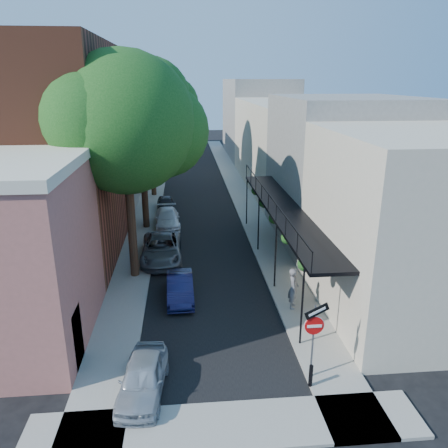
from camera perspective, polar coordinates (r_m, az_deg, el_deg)
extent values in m
plane|color=black|center=(15.25, -0.09, -22.52)|extent=(160.00, 160.00, 0.00)
cube|color=black|center=(42.67, -3.75, 4.83)|extent=(6.00, 64.00, 0.01)
cube|color=gray|center=(42.75, -9.13, 4.74)|extent=(2.00, 64.00, 0.12)
cube|color=gray|center=(42.94, 1.61, 5.03)|extent=(2.00, 64.00, 0.12)
cube|color=gray|center=(14.47, 0.30, -24.93)|extent=(12.00, 2.00, 0.12)
cube|color=beige|center=(16.99, -18.67, -13.83)|extent=(0.10, 1.20, 2.20)
cube|color=brown|center=(27.30, -24.65, 8.35)|extent=(10.00, 12.00, 12.00)
cube|color=gray|center=(25.86, -14.52, 13.43)|extent=(0.06, 7.00, 4.00)
cube|color=gray|center=(38.70, -17.33, 9.43)|extent=(8.00, 12.00, 9.00)
cube|color=#B9B199|center=(52.33, -14.34, 12.38)|extent=(8.00, 16.00, 10.00)
cube|color=#B6665D|center=(66.23, -12.47, 12.80)|extent=(8.00, 12.00, 8.00)
cube|color=#B9B199|center=(20.61, 24.16, -0.15)|extent=(8.00, 9.00, 8.00)
cube|color=gray|center=(28.84, 15.31, 6.78)|extent=(8.00, 10.00, 9.00)
cube|color=#B9B199|center=(43.09, 8.39, 10.22)|extent=(8.00, 20.00, 8.00)
cube|color=gray|center=(60.52, 4.42, 13.62)|extent=(8.00, 16.00, 10.00)
cube|color=black|center=(23.04, 8.09, 1.85)|extent=(2.00, 16.00, 0.15)
cube|color=black|center=(22.61, 5.84, 3.94)|extent=(0.05, 16.00, 0.05)
cylinder|color=black|center=(17.18, 10.18, -10.34)|extent=(0.08, 0.08, 3.40)
cylinder|color=black|center=(30.89, 2.99, 3.03)|extent=(0.08, 0.08, 3.40)
sphere|color=#144413|center=(17.58, 10.51, -5.17)|extent=(0.60, 0.60, 0.60)
sphere|color=#144413|center=(23.04, 6.59, 0.75)|extent=(0.60, 0.60, 0.60)
sphere|color=#144413|center=(28.71, 4.19, 4.37)|extent=(0.60, 0.60, 0.60)
cylinder|color=#595B60|center=(15.69, 11.50, -15.00)|extent=(0.07, 0.07, 2.90)
cylinder|color=red|center=(15.28, 11.72, -12.88)|extent=(0.66, 0.04, 0.66)
cube|color=white|center=(15.26, 11.75, -12.94)|extent=(0.50, 0.02, 0.10)
cylinder|color=white|center=(15.30, 11.69, -12.84)|extent=(0.70, 0.02, 0.70)
cube|color=black|center=(15.01, 12.05, -11.09)|extent=(0.89, 0.15, 0.58)
cube|color=white|center=(14.99, 12.08, -11.14)|extent=(0.60, 0.10, 0.31)
cylinder|color=black|center=(15.79, 11.26, -18.86)|extent=(0.14, 0.14, 0.80)
cylinder|color=#311C13|center=(22.60, -12.07, 1.30)|extent=(0.44, 0.44, 7.00)
sphere|color=#144413|center=(21.74, -12.88, 12.76)|extent=(6.80, 6.80, 6.80)
sphere|color=#144413|center=(22.66, -8.11, 11.97)|extent=(4.76, 4.76, 4.76)
cylinder|color=#311C13|center=(30.38, -10.39, 5.09)|extent=(0.44, 0.44, 6.30)
sphere|color=#144413|center=(29.74, -10.85, 12.70)|extent=(6.00, 6.00, 6.00)
sphere|color=#144413|center=(30.58, -7.78, 12.06)|extent=(4.20, 4.20, 4.20)
cylinder|color=#311C13|center=(39.09, -9.37, 8.87)|extent=(0.44, 0.44, 7.35)
sphere|color=#144413|center=(38.61, -9.74, 15.79)|extent=(7.00, 7.00, 7.00)
sphere|color=#144413|center=(39.59, -6.98, 15.25)|extent=(4.90, 4.90, 4.90)
imported|color=#99A1AA|center=(15.53, -10.55, -19.13)|extent=(1.74, 3.66, 1.21)
imported|color=#13153D|center=(21.02, -5.76, -8.29)|extent=(1.32, 3.54, 1.16)
imported|color=#5C5E64|center=(25.46, -8.14, -3.23)|extent=(2.36, 4.97, 1.37)
imported|color=white|center=(31.18, -7.40, 0.72)|extent=(1.92, 4.22, 1.20)
imported|color=black|center=(35.05, -7.64, 2.63)|extent=(1.52, 3.36, 1.12)
imported|color=slate|center=(20.04, 9.05, -8.28)|extent=(0.61, 0.78, 1.89)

